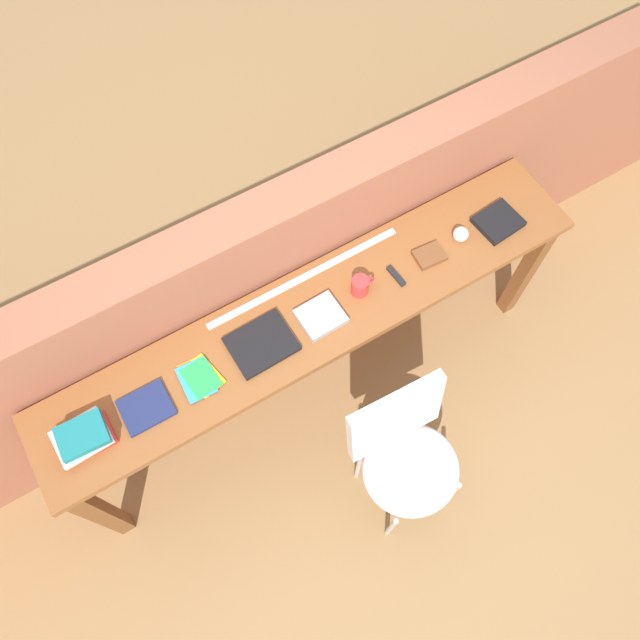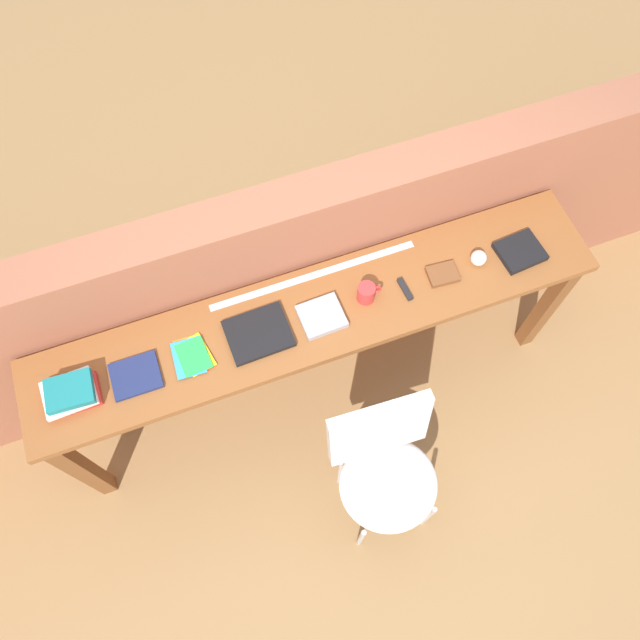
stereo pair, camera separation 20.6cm
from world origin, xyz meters
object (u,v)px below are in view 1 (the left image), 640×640
Objects in this scene: magazine_cycling at (146,408)px; book_repair_rightmost at (498,222)px; chair_white_moulded at (405,452)px; leather_journal_brown at (429,256)px; sports_ball_small at (461,234)px; book_open_centre at (261,344)px; pamphlet_pile_colourful at (199,378)px; book_stack_leftmost at (83,437)px; multitool_folded at (396,276)px; mug at (361,286)px.

magazine_cycling is 1.02× the size of book_repair_rightmost.
magazine_cycling is 1.73m from book_repair_rightmost.
book_repair_rightmost is (0.86, 0.60, 0.37)m from chair_white_moulded.
chair_white_moulded is at bearing -35.18° from magazine_cycling.
leather_journal_brown is 1.86× the size of sports_ball_small.
book_open_centre is (0.52, 0.01, 0.00)m from magazine_cycling.
magazine_cycling is 1.05× the size of pamphlet_pile_colourful.
magazine_cycling is at bearing -175.42° from leather_journal_brown.
chair_white_moulded is 4.68× the size of book_repair_rightmost.
book_stack_leftmost reaches higher than chair_white_moulded.
chair_white_moulded is 0.77m from multitool_folded.
book_repair_rightmost is at bearing -2.43° from book_open_centre.
mug is (0.49, 0.01, 0.03)m from book_open_centre.
book_repair_rightmost reaches higher than book_open_centre.
sports_ball_small reaches higher than pamphlet_pile_colourful.
book_repair_rightmost reaches higher than pamphlet_pile_colourful.
mug is at bearing 179.49° from sports_ball_small.
book_open_centre is at bearing -175.87° from leather_journal_brown.
book_stack_leftmost is 0.49m from pamphlet_pile_colourful.
book_open_centre is at bearing 178.51° from multitool_folded.
book_open_centre is 1.37× the size of book_repair_rightmost.
book_stack_leftmost is 3.07× the size of sports_ball_small.
mug is at bearing 172.16° from multitool_folded.
leather_journal_brown is 0.68× the size of book_repair_rightmost.
book_repair_rightmost is (0.20, -0.02, -0.02)m from sports_ball_small.
mug reaches higher than magazine_cycling.
mug is (0.77, 0.01, 0.04)m from pamphlet_pile_colourful.
mug is (1.01, 0.01, 0.04)m from magazine_cycling.
sports_ball_small reaches higher than leather_journal_brown.
multitool_folded is 0.55m from book_repair_rightmost.
book_open_centre is 2.37× the size of multitool_folded.
sports_ball_small is at bearing 3.05° from multitool_folded.
magazine_cycling reaches higher than pamphlet_pile_colourful.
book_stack_leftmost is (-1.11, 0.62, 0.40)m from chair_white_moulded.
sports_ball_small is at bearing 0.25° from book_stack_leftmost.
pamphlet_pile_colourful is 1.30m from sports_ball_small.
multitool_folded is (0.66, -0.02, -0.00)m from book_open_centre.
mug is at bearing 173.12° from book_repair_rightmost.
book_repair_rightmost is (1.98, -0.02, -0.03)m from book_stack_leftmost.
pamphlet_pile_colourful is 1.69× the size of mug.
sports_ball_small is at bearing 0.73° from magazine_cycling.
book_stack_leftmost is 1.61m from leather_journal_brown.
multitool_folded is at bearing -2.85° from book_open_centre.
multitool_folded is 0.18m from leather_journal_brown.
multitool_folded is (1.43, -0.01, -0.04)m from book_stack_leftmost.
multitool_folded is at bearing -0.45° from book_stack_leftmost.
chair_white_moulded is 12.78× the size of sports_ball_small.
book_stack_leftmost is 1.12× the size of book_repair_rightmost.
sports_ball_small reaches higher than multitool_folded.
book_open_centre is at bearing 0.43° from book_stack_leftmost.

